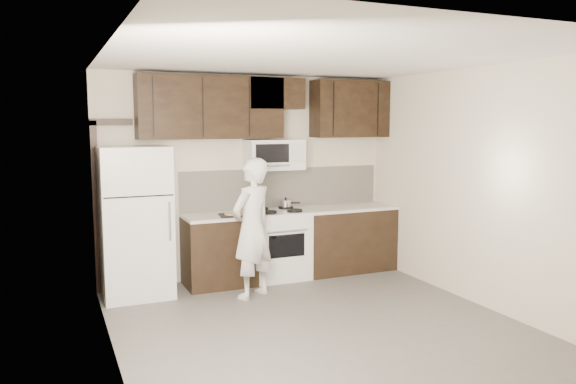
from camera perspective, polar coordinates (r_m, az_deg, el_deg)
floor at (r=5.84m, az=3.59°, el=-13.76°), size 4.50×4.50×0.00m
back_wall at (r=7.57m, az=-4.06°, el=1.56°), size 4.00×0.00×4.00m
ceiling at (r=5.49m, az=3.81°, el=13.59°), size 4.50×4.50×0.00m
counter_run at (r=7.64m, az=1.07°, el=-5.16°), size 2.95×0.64×0.91m
stove at (r=7.52m, az=-1.04°, el=-5.32°), size 0.76×0.66×0.94m
backsplash at (r=7.75m, az=-0.53°, el=0.45°), size 2.90×0.02×0.54m
upper_cabinets at (r=7.44m, az=-2.14°, el=8.67°), size 3.48×0.35×0.78m
microwave at (r=7.47m, az=-1.41°, el=3.81°), size 0.76×0.42×0.40m
refrigerator at (r=6.92m, az=-15.24°, el=-2.96°), size 0.80×0.76×1.80m
door_trim at (r=7.14m, az=-18.64°, el=0.05°), size 0.50×0.08×2.12m
saucepan at (r=7.64m, az=-0.21°, el=-1.23°), size 0.26×0.16×0.15m
baking_tray at (r=7.08m, az=-5.46°, el=-2.35°), size 0.41×0.33×0.02m
pizza at (r=7.07m, az=-5.46°, el=-2.20°), size 0.28×0.28×0.02m
person at (r=6.65m, az=-3.67°, el=-3.69°), size 0.73×0.64×1.67m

